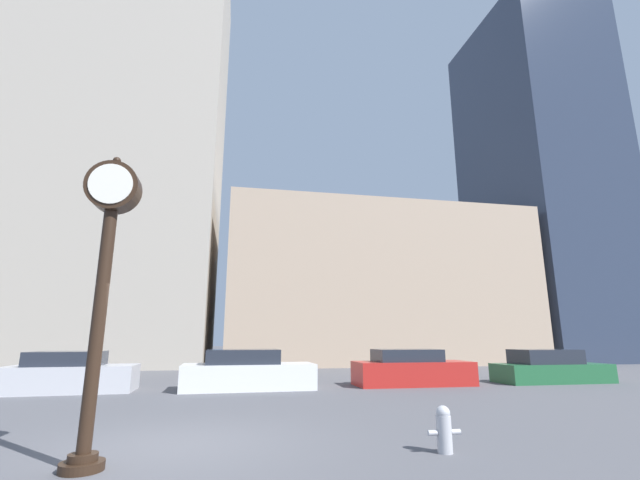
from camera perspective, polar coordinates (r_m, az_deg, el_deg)
ground_plane at (r=8.13m, az=-18.91°, el=-24.58°), size 200.00×200.00×0.00m
building_tall_tower at (r=36.21m, az=-24.87°, el=12.15°), size 14.42×12.00×32.77m
building_storefront_row at (r=33.71m, az=6.68°, el=-6.49°), size 21.67×12.00×11.02m
building_glass_modern at (r=43.64m, az=27.08°, el=6.93°), size 9.13×12.00×31.10m
street_clock at (r=7.07m, az=-26.71°, el=-2.64°), size 0.77×0.57×4.49m
car_silver at (r=17.00m, az=-30.34°, el=-15.23°), size 4.07×1.98×1.31m
car_white at (r=15.86m, az=-9.66°, el=-16.98°), size 4.58×1.95×1.35m
car_red at (r=17.34m, az=12.11°, el=-16.55°), size 4.45×1.81×1.33m
car_green at (r=20.29m, az=28.32°, el=-14.86°), size 4.54×1.72×1.29m
fire_hydrant_near at (r=7.52m, az=16.19°, el=-23.01°), size 0.54×0.23×0.69m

